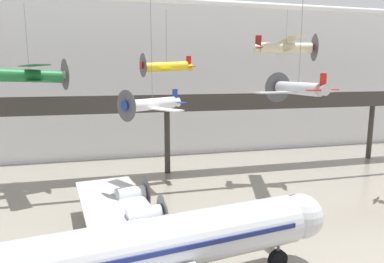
{
  "coord_description": "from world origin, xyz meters",
  "views": [
    {
      "loc": [
        -7.47,
        -12.14,
        12.5
      ],
      "look_at": [
        -1.85,
        9.6,
        8.64
      ],
      "focal_mm": 32.0,
      "sensor_mm": 36.0,
      "label": 1
    }
  ],
  "objects_px": {
    "airliner_silver_main": "(127,251)",
    "suspended_plane_cream_biplane": "(286,47)",
    "suspended_plane_green_biplane": "(30,75)",
    "suspended_plane_white_twin": "(152,104)",
    "suspended_plane_silver_racer": "(298,89)",
    "suspended_plane_yellow_lowwing": "(167,67)"
  },
  "relations": [
    {
      "from": "airliner_silver_main",
      "to": "suspended_plane_cream_biplane",
      "type": "xyz_separation_m",
      "value": [
        18.54,
        17.39,
        11.93
      ]
    },
    {
      "from": "suspended_plane_green_biplane",
      "to": "suspended_plane_white_twin",
      "type": "bearing_deg",
      "value": -60.38
    },
    {
      "from": "suspended_plane_silver_racer",
      "to": "airliner_silver_main",
      "type": "bearing_deg",
      "value": 103.66
    },
    {
      "from": "suspended_plane_yellow_lowwing",
      "to": "suspended_plane_silver_racer",
      "type": "xyz_separation_m",
      "value": [
        6.58,
        -15.79,
        -1.76
      ]
    },
    {
      "from": "suspended_plane_yellow_lowwing",
      "to": "suspended_plane_white_twin",
      "type": "xyz_separation_m",
      "value": [
        -2.93,
        -9.33,
        -3.22
      ]
    },
    {
      "from": "airliner_silver_main",
      "to": "suspended_plane_silver_racer",
      "type": "distance_m",
      "value": 15.71
    },
    {
      "from": "suspended_plane_silver_racer",
      "to": "suspended_plane_yellow_lowwing",
      "type": "bearing_deg",
      "value": 15.08
    },
    {
      "from": "airliner_silver_main",
      "to": "suspended_plane_green_biplane",
      "type": "distance_m",
      "value": 23.9
    },
    {
      "from": "suspended_plane_green_biplane",
      "to": "suspended_plane_silver_racer",
      "type": "height_order",
      "value": "suspended_plane_green_biplane"
    },
    {
      "from": "suspended_plane_yellow_lowwing",
      "to": "suspended_plane_cream_biplane",
      "type": "xyz_separation_m",
      "value": [
        12.57,
        -3.27,
        2.06
      ]
    },
    {
      "from": "airliner_silver_main",
      "to": "suspended_plane_white_twin",
      "type": "distance_m",
      "value": 13.48
    },
    {
      "from": "suspended_plane_cream_biplane",
      "to": "airliner_silver_main",
      "type": "bearing_deg",
      "value": -118.68
    },
    {
      "from": "suspended_plane_yellow_lowwing",
      "to": "suspended_plane_green_biplane",
      "type": "bearing_deg",
      "value": -9.84
    },
    {
      "from": "suspended_plane_yellow_lowwing",
      "to": "suspended_plane_silver_racer",
      "type": "distance_m",
      "value": 17.2
    },
    {
      "from": "suspended_plane_yellow_lowwing",
      "to": "suspended_plane_silver_racer",
      "type": "bearing_deg",
      "value": 102.89
    },
    {
      "from": "suspended_plane_silver_racer",
      "to": "suspended_plane_cream_biplane",
      "type": "xyz_separation_m",
      "value": [
        5.99,
        12.52,
        3.82
      ]
    },
    {
      "from": "airliner_silver_main",
      "to": "suspended_plane_green_biplane",
      "type": "relative_size",
      "value": 3.21
    },
    {
      "from": "suspended_plane_silver_racer",
      "to": "suspended_plane_green_biplane",
      "type": "bearing_deg",
      "value": 44.76
    },
    {
      "from": "suspended_plane_green_biplane",
      "to": "suspended_plane_cream_biplane",
      "type": "distance_m",
      "value": 26.82
    },
    {
      "from": "airliner_silver_main",
      "to": "suspended_plane_green_biplane",
      "type": "xyz_separation_m",
      "value": [
        -7.92,
        20.68,
        8.98
      ]
    },
    {
      "from": "airliner_silver_main",
      "to": "suspended_plane_yellow_lowwing",
      "type": "relative_size",
      "value": 4.04
    },
    {
      "from": "suspended_plane_white_twin",
      "to": "suspended_plane_cream_biplane",
      "type": "xyz_separation_m",
      "value": [
        15.51,
        6.07,
        5.28
      ]
    }
  ]
}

